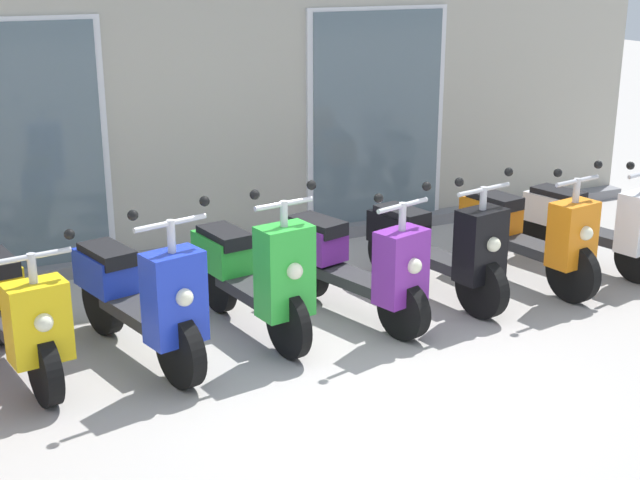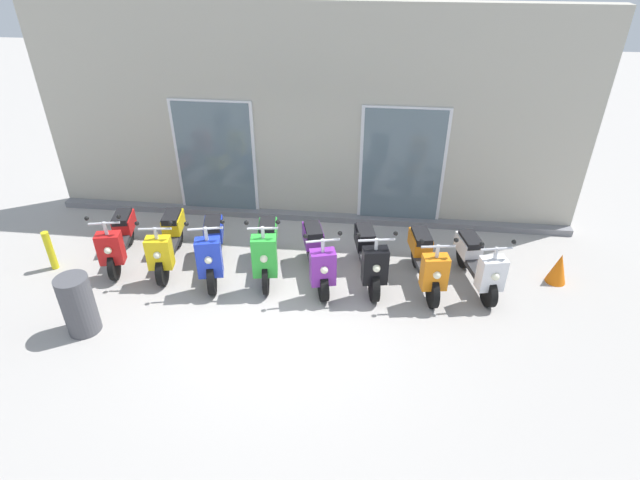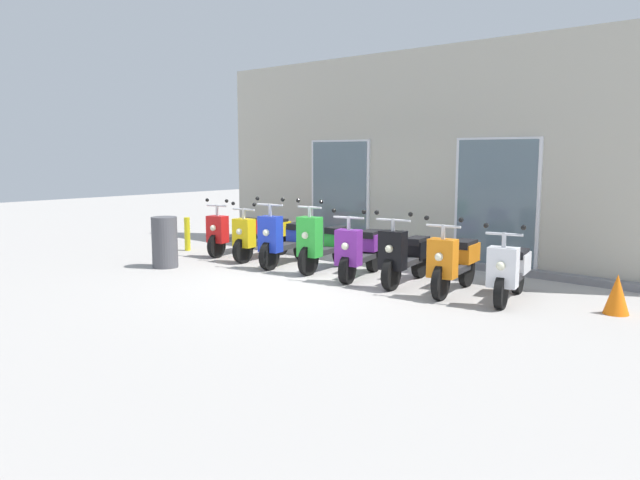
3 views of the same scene
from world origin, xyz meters
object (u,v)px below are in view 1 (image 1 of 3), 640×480
at_px(scooter_blue, 139,296).
at_px(scooter_black, 436,246).
at_px(scooter_yellow, 15,311).
at_px(scooter_orange, 527,233).
at_px(scooter_green, 253,272).
at_px(scooter_purple, 354,264).
at_px(scooter_white, 592,222).

bearing_deg(scooter_blue, scooter_black, 2.67).
height_order(scooter_yellow, scooter_orange, scooter_orange).
relative_size(scooter_green, scooter_purple, 1.01).
bearing_deg(scooter_purple, scooter_orange, 1.02).
bearing_deg(scooter_blue, scooter_purple, 0.81).
xyz_separation_m(scooter_green, scooter_orange, (2.56, -0.01, -0.04)).
bearing_deg(scooter_white, scooter_black, -178.88).
distance_m(scooter_green, scooter_purple, 0.84).
relative_size(scooter_blue, scooter_purple, 1.06).
relative_size(scooter_green, scooter_white, 1.06).
distance_m(scooter_green, scooter_black, 1.67).
xyz_separation_m(scooter_yellow, scooter_white, (5.09, -0.02, -0.02)).
distance_m(scooter_yellow, scooter_black, 3.38).
distance_m(scooter_green, scooter_orange, 2.56).
distance_m(scooter_blue, scooter_orange, 3.45).
height_order(scooter_purple, scooter_white, scooter_purple).
distance_m(scooter_yellow, scooter_green, 1.72).
relative_size(scooter_yellow, scooter_white, 1.10).
bearing_deg(scooter_orange, scooter_purple, -178.98).
height_order(scooter_green, scooter_black, scooter_green).
bearing_deg(scooter_orange, scooter_white, 6.80).
distance_m(scooter_yellow, scooter_orange, 4.28).
xyz_separation_m(scooter_yellow, scooter_green, (1.71, -0.11, 0.05)).
bearing_deg(scooter_purple, scooter_green, 177.30).
relative_size(scooter_purple, scooter_black, 0.97).
distance_m(scooter_yellow, scooter_purple, 2.56).
bearing_deg(scooter_orange, scooter_blue, -179.09).
bearing_deg(scooter_black, scooter_orange, -4.09).
distance_m(scooter_blue, scooter_white, 4.28).
distance_m(scooter_purple, scooter_black, 0.83).
bearing_deg(scooter_blue, scooter_white, 2.05).
xyz_separation_m(scooter_blue, scooter_purple, (1.73, 0.02, -0.03)).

